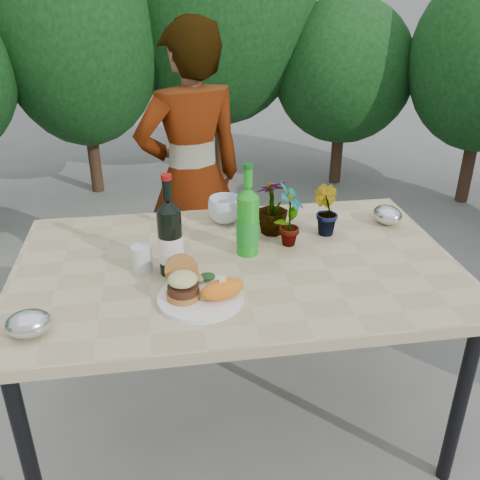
{
  "coord_description": "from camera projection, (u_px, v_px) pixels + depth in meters",
  "views": [
    {
      "loc": [
        -0.25,
        -1.69,
        1.69
      ],
      "look_at": [
        0.0,
        -0.08,
        0.88
      ],
      "focal_mm": 40.0,
      "sensor_mm": 36.0,
      "label": 1
    }
  ],
  "objects": [
    {
      "name": "dinner_plate",
      "position": [
        201.0,
        298.0,
        1.72
      ],
      "size": [
        0.28,
        0.28,
        0.01
      ],
      "primitive_type": "cylinder",
      "color": "white",
      "rests_on": "patio_table"
    },
    {
      "name": "sweet_potato",
      "position": [
        222.0,
        289.0,
        1.7
      ],
      "size": [
        0.17,
        0.12,
        0.06
      ],
      "primitive_type": "ellipsoid",
      "rotation": [
        0.0,
        0.0,
        0.35
      ],
      "color": "orange",
      "rests_on": "dinner_plate"
    },
    {
      "name": "burger_stack",
      "position": [
        183.0,
        282.0,
        1.71
      ],
      "size": [
        0.11,
        0.16,
        0.11
      ],
      "color": "#B7722D",
      "rests_on": "dinner_plate"
    },
    {
      "name": "seedling_right",
      "position": [
        273.0,
        206.0,
        2.12
      ],
      "size": [
        0.15,
        0.15,
        0.23
      ],
      "primitive_type": "imported",
      "rotation": [
        0.0,
        0.0,
        3.36
      ],
      "color": "#26531C",
      "rests_on": "patio_table"
    },
    {
      "name": "seedling_left",
      "position": [
        290.0,
        215.0,
        2.01
      ],
      "size": [
        0.15,
        0.16,
        0.25
      ],
      "primitive_type": "imported",
      "rotation": [
        0.0,
        0.0,
        1.03
      ],
      "color": "#306121",
      "rests_on": "patio_table"
    },
    {
      "name": "foil_packet_right",
      "position": [
        387.0,
        215.0,
        2.23
      ],
      "size": [
        0.15,
        0.16,
        0.08
      ],
      "primitive_type": "ellipsoid",
      "rotation": [
        0.0,
        0.0,
        1.95
      ],
      "color": "silver",
      "rests_on": "patio_table"
    },
    {
      "name": "shrub_hedge",
      "position": [
        206.0,
        62.0,
        3.3
      ],
      "size": [
        6.9,
        5.26,
        2.54
      ],
      "color": "#382316",
      "rests_on": "ground"
    },
    {
      "name": "grilled_veg",
      "position": [
        203.0,
        277.0,
        1.8
      ],
      "size": [
        0.08,
        0.05,
        0.03
      ],
      "color": "olive",
      "rests_on": "dinner_plate"
    },
    {
      "name": "wine_bottle",
      "position": [
        170.0,
        238.0,
        1.82
      ],
      "size": [
        0.09,
        0.09,
        0.36
      ],
      "rotation": [
        0.0,
        0.0,
        0.35
      ],
      "color": "black",
      "rests_on": "patio_table"
    },
    {
      "name": "patio_table",
      "position": [
        237.0,
        276.0,
        1.97
      ],
      "size": [
        1.6,
        1.0,
        0.75
      ],
      "color": "tan",
      "rests_on": "ground"
    },
    {
      "name": "plastic_cup",
      "position": [
        142.0,
        258.0,
        1.87
      ],
      "size": [
        0.07,
        0.07,
        0.09
      ],
      "primitive_type": "cylinder",
      "color": "silver",
      "rests_on": "patio_table"
    },
    {
      "name": "person",
      "position": [
        192.0,
        180.0,
        2.67
      ],
      "size": [
        0.64,
        0.52,
        1.54
      ],
      "primitive_type": "imported",
      "rotation": [
        0.0,
        0.0,
        3.44
      ],
      "color": "#94644A",
      "rests_on": "ground"
    },
    {
      "name": "blue_bowl",
      "position": [
        225.0,
        210.0,
        2.24
      ],
      "size": [
        0.17,
        0.17,
        0.11
      ],
      "primitive_type": "imported",
      "rotation": [
        0.0,
        0.0,
        -0.28
      ],
      "color": "silver",
      "rests_on": "patio_table"
    },
    {
      "name": "ground",
      "position": [
        237.0,
        415.0,
        2.28
      ],
      "size": [
        80.0,
        80.0,
        0.0
      ],
      "primitive_type": "plane",
      "color": "slate",
      "rests_on": "ground"
    },
    {
      "name": "sparkling_water",
      "position": [
        248.0,
        222.0,
        1.96
      ],
      "size": [
        0.09,
        0.09,
        0.35
      ],
      "rotation": [
        0.0,
        0.0,
        0.03
      ],
      "color": "#1C991B",
      "rests_on": "patio_table"
    },
    {
      "name": "foil_packet_left",
      "position": [
        29.0,
        323.0,
        1.54
      ],
      "size": [
        0.15,
        0.13,
        0.08
      ],
      "primitive_type": "ellipsoid",
      "rotation": [
        0.0,
        0.0,
        0.15
      ],
      "color": "silver",
      "rests_on": "patio_table"
    },
    {
      "name": "seedling_mid",
      "position": [
        325.0,
        211.0,
        2.12
      ],
      "size": [
        0.13,
        0.14,
        0.2
      ],
      "primitive_type": "imported",
      "rotation": [
        0.0,
        0.0,
        2.1
      ],
      "color": "#1E561D",
      "rests_on": "patio_table"
    }
  ]
}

